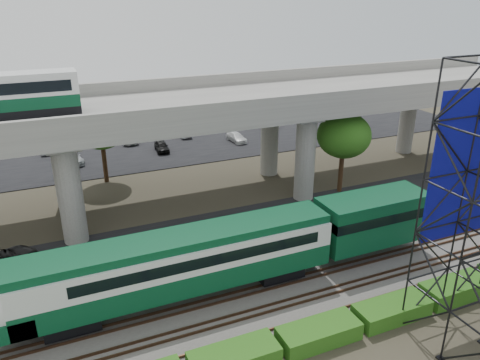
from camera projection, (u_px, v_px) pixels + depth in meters
name	position (u px, v px, depth m)	size (l,w,h in m)	color
ground	(267.00, 301.00, 28.93)	(140.00, 140.00, 0.00)	#474233
ballast_bed	(253.00, 283.00, 30.60)	(90.00, 12.00, 0.20)	slate
service_road	(209.00, 228.00, 37.84)	(90.00, 5.00, 0.08)	black
parking_lot	(144.00, 146.00, 57.80)	(90.00, 18.00, 0.08)	black
harbor_water	(114.00, 108.00, 76.50)	(140.00, 40.00, 0.03)	#466073
rail_tracks	(253.00, 280.00, 30.53)	(90.00, 9.52, 0.16)	#472D1E
commuter_train	(215.00, 254.00, 28.58)	(29.30, 3.06, 4.30)	black
overpass	(172.00, 115.00, 39.05)	(80.00, 12.00, 12.40)	#9E9B93
hedge_strip	(319.00, 333.00, 25.44)	(34.60, 1.80, 1.20)	#255212
trees	(131.00, 150.00, 38.84)	(40.94, 16.94, 7.69)	#382314
parked_cars	(156.00, 140.00, 57.87)	(38.95, 9.75, 1.31)	silver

